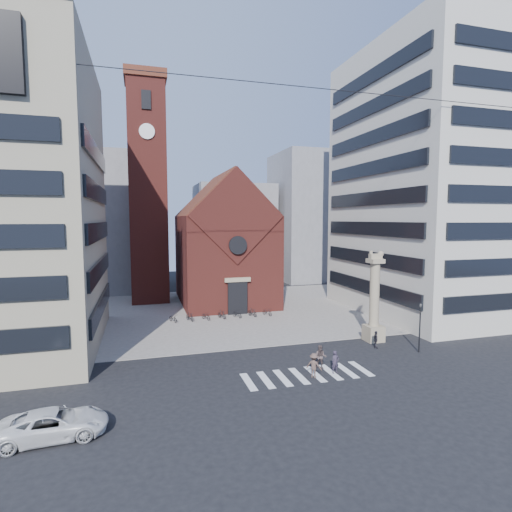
{
  "coord_description": "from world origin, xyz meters",
  "views": [
    {
      "loc": [
        -11.17,
        -29.64,
        11.63
      ],
      "look_at": [
        -0.24,
        8.0,
        7.98
      ],
      "focal_mm": 28.0,
      "sensor_mm": 36.0,
      "label": 1
    }
  ],
  "objects_px": {
    "scooter_0": "(173,318)",
    "pedestrian_0": "(335,362)",
    "traffic_light": "(420,327)",
    "pedestrian_2": "(376,340)",
    "white_car": "(54,424)",
    "pedestrian_1": "(321,357)",
    "lion_column": "(374,305)"
  },
  "relations": [
    {
      "from": "scooter_0",
      "to": "pedestrian_0",
      "type": "bearing_deg",
      "value": -84.25
    },
    {
      "from": "traffic_light",
      "to": "pedestrian_2",
      "type": "height_order",
      "value": "traffic_light"
    },
    {
      "from": "white_car",
      "to": "pedestrian_2",
      "type": "distance_m",
      "value": 26.17
    },
    {
      "from": "scooter_0",
      "to": "pedestrian_2",
      "type": "bearing_deg",
      "value": -64.18
    },
    {
      "from": "traffic_light",
      "to": "scooter_0",
      "type": "relative_size",
      "value": 2.58
    },
    {
      "from": "pedestrian_1",
      "to": "pedestrian_2",
      "type": "distance_m",
      "value": 7.61
    },
    {
      "from": "pedestrian_2",
      "to": "scooter_0",
      "type": "xyz_separation_m",
      "value": [
        -16.85,
        14.23,
        -0.3
      ]
    },
    {
      "from": "lion_column",
      "to": "white_car",
      "type": "xyz_separation_m",
      "value": [
        -25.86,
        -10.17,
        -2.7
      ]
    },
    {
      "from": "pedestrian_1",
      "to": "scooter_0",
      "type": "relative_size",
      "value": 1.12
    },
    {
      "from": "pedestrian_2",
      "to": "lion_column",
      "type": "bearing_deg",
      "value": -5.98
    },
    {
      "from": "pedestrian_1",
      "to": "pedestrian_2",
      "type": "relative_size",
      "value": 1.19
    },
    {
      "from": "white_car",
      "to": "traffic_light",
      "type": "bearing_deg",
      "value": -80.83
    },
    {
      "from": "pedestrian_1",
      "to": "pedestrian_2",
      "type": "bearing_deg",
      "value": 57.33
    },
    {
      "from": "pedestrian_1",
      "to": "pedestrian_0",
      "type": "bearing_deg",
      "value": -26.99
    },
    {
      "from": "pedestrian_0",
      "to": "scooter_0",
      "type": "distance_m",
      "value": 21.34
    },
    {
      "from": "pedestrian_0",
      "to": "pedestrian_2",
      "type": "xyz_separation_m",
      "value": [
        6.27,
        4.29,
        -0.08
      ]
    },
    {
      "from": "pedestrian_0",
      "to": "pedestrian_1",
      "type": "relative_size",
      "value": 0.92
    },
    {
      "from": "lion_column",
      "to": "white_car",
      "type": "relative_size",
      "value": 1.59
    },
    {
      "from": "pedestrian_0",
      "to": "pedestrian_1",
      "type": "xyz_separation_m",
      "value": [
        -0.67,
        1.15,
        0.07
      ]
    },
    {
      "from": "lion_column",
      "to": "pedestrian_1",
      "type": "height_order",
      "value": "lion_column"
    },
    {
      "from": "traffic_light",
      "to": "scooter_0",
      "type": "xyz_separation_m",
      "value": [
        -19.85,
        16.28,
        -1.8
      ]
    },
    {
      "from": "traffic_light",
      "to": "lion_column",
      "type": "bearing_deg",
      "value": 116.46
    },
    {
      "from": "white_car",
      "to": "pedestrian_0",
      "type": "bearing_deg",
      "value": -81.39
    },
    {
      "from": "pedestrian_1",
      "to": "pedestrian_2",
      "type": "height_order",
      "value": "pedestrian_1"
    },
    {
      "from": "traffic_light",
      "to": "white_car",
      "type": "height_order",
      "value": "traffic_light"
    },
    {
      "from": "scooter_0",
      "to": "pedestrian_1",
      "type": "bearing_deg",
      "value": -84.27
    },
    {
      "from": "lion_column",
      "to": "white_car",
      "type": "bearing_deg",
      "value": -158.53
    },
    {
      "from": "pedestrian_1",
      "to": "traffic_light",
      "type": "bearing_deg",
      "value": 39.23
    },
    {
      "from": "lion_column",
      "to": "scooter_0",
      "type": "distance_m",
      "value": 21.88
    },
    {
      "from": "lion_column",
      "to": "white_car",
      "type": "distance_m",
      "value": 27.92
    },
    {
      "from": "scooter_0",
      "to": "traffic_light",
      "type": "bearing_deg",
      "value": -63.35
    },
    {
      "from": "traffic_light",
      "to": "pedestrian_0",
      "type": "relative_size",
      "value": 2.49
    }
  ]
}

